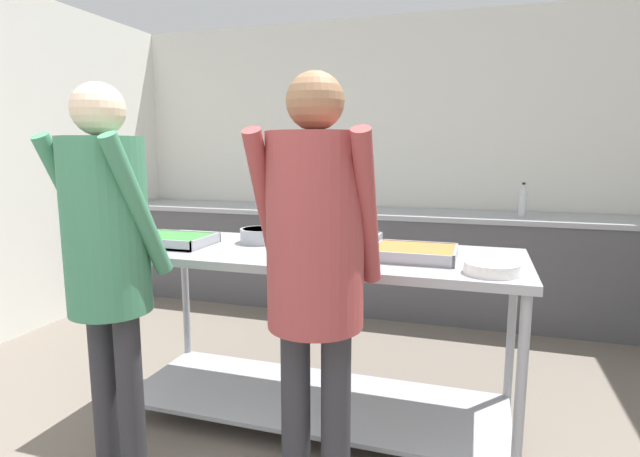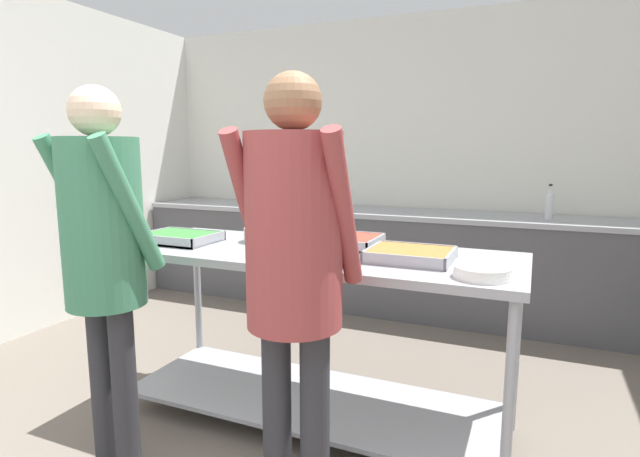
{
  "view_description": "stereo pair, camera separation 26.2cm",
  "coord_description": "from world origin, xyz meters",
  "px_view_note": "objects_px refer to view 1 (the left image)",
  "views": [
    {
      "loc": [
        0.89,
        -0.68,
        1.44
      ],
      "look_at": [
        0.11,
        1.79,
        1.03
      ],
      "focal_mm": 28.0,
      "sensor_mm": 36.0,
      "label": 1
    },
    {
      "loc": [
        1.14,
        -0.59,
        1.44
      ],
      "look_at": [
        0.11,
        1.79,
        1.03
      ],
      "focal_mm": 28.0,
      "sensor_mm": 36.0,
      "label": 2
    }
  ],
  "objects_px": {
    "guest_serving_left": "(315,254)",
    "plate_stack": "(492,268)",
    "serving_tray_vegetables": "(175,240)",
    "guest_serving_right": "(107,244)",
    "water_bottle": "(523,201)",
    "sauce_pan": "(261,235)",
    "serving_tray_roast": "(415,253)",
    "serving_tray_greens": "(339,240)"
  },
  "relations": [
    {
      "from": "sauce_pan",
      "to": "serving_tray_roast",
      "type": "relative_size",
      "value": 0.97
    },
    {
      "from": "serving_tray_vegetables",
      "to": "guest_serving_right",
      "type": "distance_m",
      "value": 0.67
    },
    {
      "from": "serving_tray_vegetables",
      "to": "guest_serving_left",
      "type": "relative_size",
      "value": 0.23
    },
    {
      "from": "serving_tray_roast",
      "to": "guest_serving_left",
      "type": "height_order",
      "value": "guest_serving_left"
    },
    {
      "from": "serving_tray_vegetables",
      "to": "sauce_pan",
      "type": "xyz_separation_m",
      "value": [
        0.42,
        0.2,
        0.02
      ]
    },
    {
      "from": "water_bottle",
      "to": "serving_tray_greens",
      "type": "bearing_deg",
      "value": -120.61
    },
    {
      "from": "plate_stack",
      "to": "water_bottle",
      "type": "relative_size",
      "value": 0.83
    },
    {
      "from": "serving_tray_roast",
      "to": "guest_serving_right",
      "type": "distance_m",
      "value": 1.36
    },
    {
      "from": "serving_tray_roast",
      "to": "guest_serving_right",
      "type": "relative_size",
      "value": 0.22
    },
    {
      "from": "serving_tray_roast",
      "to": "sauce_pan",
      "type": "bearing_deg",
      "value": 170.04
    },
    {
      "from": "water_bottle",
      "to": "sauce_pan",
      "type": "bearing_deg",
      "value": -128.68
    },
    {
      "from": "guest_serving_right",
      "to": "serving_tray_roast",
      "type": "bearing_deg",
      "value": 31.01
    },
    {
      "from": "serving_tray_vegetables",
      "to": "guest_serving_left",
      "type": "height_order",
      "value": "guest_serving_left"
    },
    {
      "from": "serving_tray_vegetables",
      "to": "water_bottle",
      "type": "height_order",
      "value": "water_bottle"
    },
    {
      "from": "serving_tray_roast",
      "to": "guest_serving_right",
      "type": "height_order",
      "value": "guest_serving_right"
    },
    {
      "from": "serving_tray_roast",
      "to": "water_bottle",
      "type": "distance_m",
      "value": 2.1
    },
    {
      "from": "sauce_pan",
      "to": "guest_serving_left",
      "type": "relative_size",
      "value": 0.22
    },
    {
      "from": "serving_tray_vegetables",
      "to": "serving_tray_greens",
      "type": "relative_size",
      "value": 0.95
    },
    {
      "from": "serving_tray_greens",
      "to": "serving_tray_roast",
      "type": "xyz_separation_m",
      "value": [
        0.44,
        -0.22,
        -0.0
      ]
    },
    {
      "from": "sauce_pan",
      "to": "guest_serving_right",
      "type": "height_order",
      "value": "guest_serving_right"
    },
    {
      "from": "serving_tray_roast",
      "to": "plate_stack",
      "type": "bearing_deg",
      "value": -30.93
    },
    {
      "from": "guest_serving_left",
      "to": "water_bottle",
      "type": "bearing_deg",
      "value": 70.84
    },
    {
      "from": "plate_stack",
      "to": "water_bottle",
      "type": "height_order",
      "value": "water_bottle"
    },
    {
      "from": "plate_stack",
      "to": "water_bottle",
      "type": "distance_m",
      "value": 2.23
    },
    {
      "from": "serving_tray_roast",
      "to": "water_bottle",
      "type": "xyz_separation_m",
      "value": [
        0.62,
        2.0,
        0.07
      ]
    },
    {
      "from": "serving_tray_vegetables",
      "to": "water_bottle",
      "type": "xyz_separation_m",
      "value": [
        1.9,
        2.06,
        0.07
      ]
    },
    {
      "from": "water_bottle",
      "to": "guest_serving_left",
      "type": "bearing_deg",
      "value": -109.16
    },
    {
      "from": "guest_serving_left",
      "to": "plate_stack",
      "type": "bearing_deg",
      "value": 33.44
    },
    {
      "from": "water_bottle",
      "to": "serving_tray_vegetables",
      "type": "bearing_deg",
      "value": -132.78
    },
    {
      "from": "sauce_pan",
      "to": "guest_serving_left",
      "type": "xyz_separation_m",
      "value": [
        0.57,
        -0.78,
        0.09
      ]
    },
    {
      "from": "serving_tray_vegetables",
      "to": "guest_serving_left",
      "type": "xyz_separation_m",
      "value": [
        0.99,
        -0.57,
        0.1
      ]
    },
    {
      "from": "sauce_pan",
      "to": "serving_tray_vegetables",
      "type": "bearing_deg",
      "value": -154.05
    },
    {
      "from": "serving_tray_roast",
      "to": "serving_tray_greens",
      "type": "bearing_deg",
      "value": 153.26
    },
    {
      "from": "sauce_pan",
      "to": "serving_tray_greens",
      "type": "bearing_deg",
      "value": 9.04
    },
    {
      "from": "sauce_pan",
      "to": "serving_tray_greens",
      "type": "height_order",
      "value": "sauce_pan"
    },
    {
      "from": "serving_tray_greens",
      "to": "guest_serving_right",
      "type": "xyz_separation_m",
      "value": [
        -0.73,
        -0.92,
        0.1
      ]
    },
    {
      "from": "serving_tray_greens",
      "to": "plate_stack",
      "type": "xyz_separation_m",
      "value": [
        0.78,
        -0.42,
        -0.0
      ]
    },
    {
      "from": "serving_tray_roast",
      "to": "plate_stack",
      "type": "relative_size",
      "value": 1.65
    },
    {
      "from": "guest_serving_right",
      "to": "guest_serving_left",
      "type": "bearing_deg",
      "value": 4.97
    },
    {
      "from": "sauce_pan",
      "to": "guest_serving_left",
      "type": "distance_m",
      "value": 0.97
    },
    {
      "from": "sauce_pan",
      "to": "serving_tray_greens",
      "type": "distance_m",
      "value": 0.43
    },
    {
      "from": "serving_tray_roast",
      "to": "guest_serving_right",
      "type": "bearing_deg",
      "value": -148.99
    }
  ]
}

